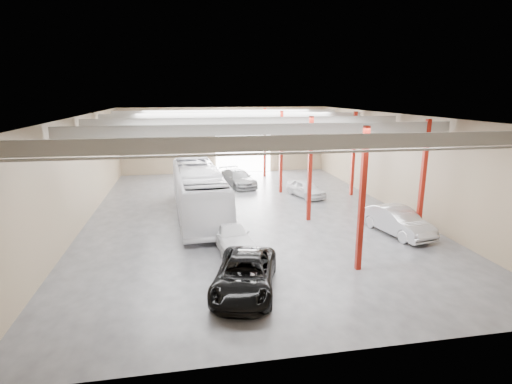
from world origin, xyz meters
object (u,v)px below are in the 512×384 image
object	(u,v)px
car_right_far	(306,188)
car_row_c	(238,178)
coach_bus	(199,192)
car_row_a	(231,234)
black_sedan	(245,275)
car_row_b	(219,201)
car_right_near	(397,221)

from	to	relation	value
car_right_far	car_row_c	bearing A→B (deg)	119.28
coach_bus	car_row_c	distance (m)	9.68
car_row_a	car_right_far	world-z (taller)	car_row_a
coach_bus	black_sedan	xyz separation A→B (m)	(1.50, -11.44, -1.00)
car_row_b	car_row_c	world-z (taller)	car_row_c
car_row_a	car_right_near	distance (m)	10.31
black_sedan	car_row_a	distance (m)	5.21
black_sedan	car_right_near	xyz separation A→B (m)	(10.30, 5.56, 0.07)
coach_bus	car_right_far	size ratio (longest dim) A/B	3.06
car_row_b	car_row_a	bearing A→B (deg)	-79.91
car_row_c	car_right_near	xyz separation A→B (m)	(7.83, -14.65, 0.07)
coach_bus	car_row_c	bearing A→B (deg)	62.42
car_row_c	car_right_near	size ratio (longest dim) A/B	1.04
coach_bus	car_row_a	distance (m)	6.48
car_row_b	car_right_far	distance (m)	7.95
black_sedan	car_row_a	world-z (taller)	car_row_a
car_right_near	car_row_c	bearing A→B (deg)	106.11
black_sedan	car_right_near	world-z (taller)	car_right_near
car_right_near	car_row_a	bearing A→B (deg)	169.93
car_row_c	car_row_a	bearing A→B (deg)	-114.26
black_sedan	car_right_far	bearing A→B (deg)	79.25
coach_bus	car_row_b	bearing A→B (deg)	37.11
car_row_a	car_row_b	world-z (taller)	car_row_a
coach_bus	car_row_a	bearing A→B (deg)	-79.66
coach_bus	black_sedan	bearing A→B (deg)	-85.73
car_right_far	black_sedan	bearing A→B (deg)	-132.76
car_row_c	car_right_near	world-z (taller)	car_right_near
coach_bus	car_row_a	xyz separation A→B (m)	(1.50, -6.23, -0.99)
coach_bus	car_row_a	world-z (taller)	coach_bus
coach_bus	car_row_c	world-z (taller)	coach_bus
car_row_b	car_row_c	bearing A→B (deg)	81.83
car_right_near	coach_bus	bearing A→B (deg)	141.52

